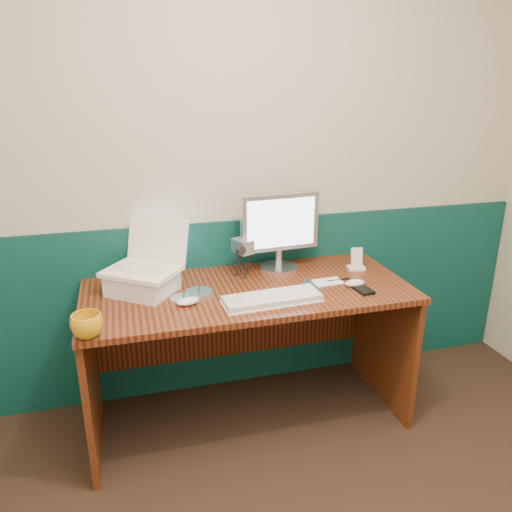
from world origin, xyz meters
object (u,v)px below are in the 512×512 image
object	(u,v)px
desk	(248,355)
camcorder	(243,260)
laptop	(140,246)
monitor	(279,232)
keyboard	(272,299)
mug	(87,326)

from	to	relation	value
desk	camcorder	bearing A→B (deg)	84.93
desk	laptop	bearing A→B (deg)	170.28
laptop	camcorder	distance (m)	0.54
monitor	keyboard	distance (m)	0.47
mug	camcorder	bearing A→B (deg)	31.86
laptop	keyboard	size ratio (longest dim) A/B	0.73
keyboard	camcorder	world-z (taller)	camcorder
desk	camcorder	distance (m)	0.50
mug	monitor	bearing A→B (deg)	28.42
desk	keyboard	bearing A→B (deg)	-69.64
desk	camcorder	world-z (taller)	camcorder
keyboard	mug	world-z (taller)	mug
desk	mug	distance (m)	0.91
laptop	camcorder	xyz separation A→B (m)	(0.51, 0.08, -0.14)
monitor	keyboard	bearing A→B (deg)	-115.64
laptop	monitor	bearing A→B (deg)	47.22
monitor	mug	distance (m)	1.11
laptop	camcorder	size ratio (longest dim) A/B	1.77
desk	keyboard	distance (m)	0.43
keyboard	desk	bearing A→B (deg)	106.52
desk	monitor	distance (m)	0.67
monitor	keyboard	xyz separation A→B (m)	(-0.16, -0.40, -0.20)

